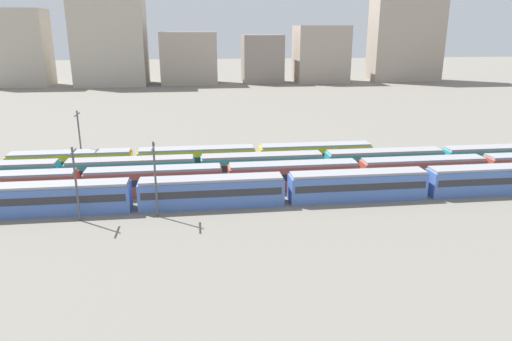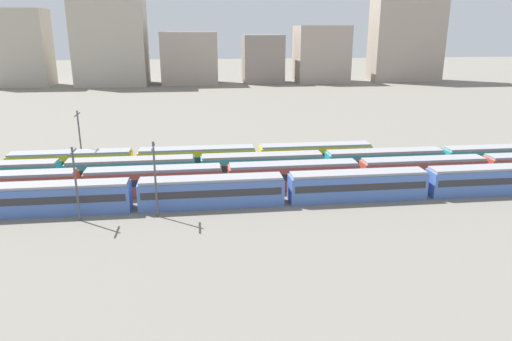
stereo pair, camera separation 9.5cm
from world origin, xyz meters
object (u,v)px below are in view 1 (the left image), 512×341
object	(u,v)px
train_track_1	(359,173)
catenary_pole_1	(80,137)
train_track_2	(262,166)
catenary_pole_0	(76,180)
catenary_pole_2	(155,175)
train_track_3	(197,159)
train_track_0	(426,182)

from	to	relation	value
train_track_1	catenary_pole_1	distance (m)	42.81
train_track_2	catenary_pole_0	distance (m)	26.93
catenary_pole_0	catenary_pole_2	xyz separation A→B (m)	(8.86, 0.14, 0.16)
catenary_pole_0	catenary_pole_2	distance (m)	8.86
catenary_pole_1	catenary_pole_2	world-z (taller)	catenary_pole_1
train_track_2	train_track_3	distance (m)	10.83
train_track_2	catenary_pole_2	distance (m)	19.73
train_track_1	catenary_pole_2	bearing A→B (deg)	-163.89
train_track_2	catenary_pole_0	size ratio (longest dim) A/B	10.61
train_track_0	train_track_3	size ratio (longest dim) A/B	2.02
train_track_0	train_track_1	size ratio (longest dim) A/B	1.00
train_track_1	catenary_pole_0	size ratio (longest dim) A/B	12.75
catenary_pole_2	train_track_3	bearing A→B (deg)	75.09
train_track_2	catenary_pole_0	world-z (taller)	catenary_pole_0
train_track_0	catenary_pole_1	xyz separation A→B (m)	(-48.01, 18.44, 3.36)
train_track_0	catenary_pole_0	xyz separation A→B (m)	(-43.77, -2.87, 3.04)
catenary_pole_2	catenary_pole_0	bearing A→B (deg)	-179.08
train_track_3	catenary_pole_1	size ratio (longest dim) A/B	5.91
train_track_1	catenary_pole_2	xyz separation A→B (m)	(-27.47, -7.93, 3.20)
train_track_3	catenary_pole_2	bearing A→B (deg)	-104.91
train_track_2	catenary_pole_1	distance (m)	28.83
train_track_0	train_track_1	world-z (taller)	same
train_track_0	train_track_3	xyz separation A→B (m)	(-30.03, 15.60, -0.00)
train_track_1	train_track_0	bearing A→B (deg)	-34.94
train_track_2	catenary_pole_0	xyz separation A→B (m)	(-23.24, -13.27, 3.04)
train_track_0	train_track_3	bearing A→B (deg)	152.55
train_track_2	catenary_pole_1	size ratio (longest dim) A/B	9.91
train_track_0	catenary_pole_1	bearing A→B (deg)	159.00
train_track_0	catenary_pole_2	size ratio (longest dim) A/B	12.32
catenary_pole_1	catenary_pole_2	xyz separation A→B (m)	(13.11, -21.17, -0.16)
train_track_0	train_track_1	bearing A→B (deg)	145.06
train_track_2	catenary_pole_2	bearing A→B (deg)	-137.59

